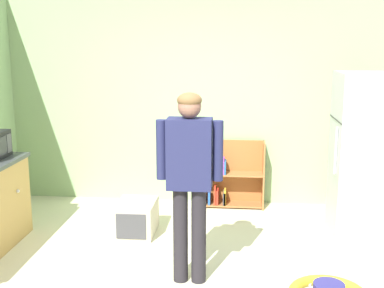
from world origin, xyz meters
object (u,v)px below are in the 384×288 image
at_px(bookshelf, 228,178).
at_px(standing_person, 190,171).
at_px(refrigerator, 367,156).
at_px(pet_carrier, 136,218).

xyz_separation_m(bookshelf, standing_person, (-0.29, -2.12, 0.64)).
distance_m(bookshelf, standing_person, 2.23).
height_order(refrigerator, bookshelf, refrigerator).
height_order(refrigerator, standing_person, refrigerator).
xyz_separation_m(bookshelf, pet_carrier, (-0.99, -1.06, -0.19)).
distance_m(standing_person, pet_carrier, 1.52).
bearing_deg(bookshelf, pet_carrier, -133.03).
bearing_deg(bookshelf, refrigerator, -29.66).
bearing_deg(refrigerator, standing_person, -144.78).
height_order(bookshelf, standing_person, standing_person).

